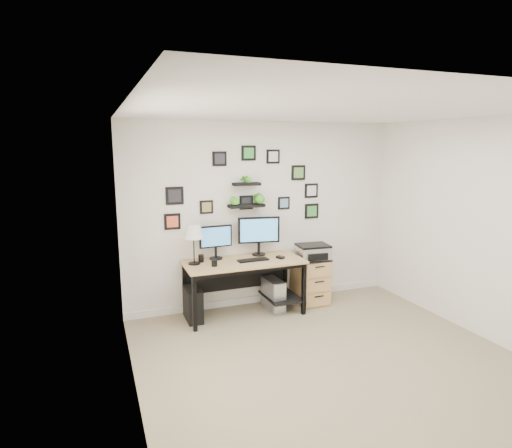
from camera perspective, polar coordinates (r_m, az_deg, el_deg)
name	(u,v)px	position (r m, az deg, el deg)	size (l,w,h in m)	color
room	(264,298)	(6.41, 1.09, -9.81)	(4.00, 4.00, 4.00)	tan
desk	(246,269)	(5.81, -1.40, -5.99)	(1.60, 0.70, 0.75)	tan
monitor_left	(216,240)	(5.77, -5.39, -2.09)	(0.45, 0.19, 0.46)	black
monitor_right	(259,233)	(5.94, 0.39, -1.16)	(0.58, 0.22, 0.54)	black
keyboard	(253,260)	(5.73, -0.40, -4.82)	(0.42, 0.13, 0.02)	black
mouse	(280,257)	(5.85, 3.26, -4.45)	(0.07, 0.11, 0.03)	black
table_lamp	(193,233)	(5.54, -8.34, -1.15)	(0.25, 0.25, 0.52)	black
mug	(214,263)	(5.50, -5.57, -5.19)	(0.08, 0.08, 0.09)	black
pen_cup	(201,258)	(5.71, -7.34, -4.56)	(0.08, 0.08, 0.10)	black
pc_tower_black	(193,304)	(5.77, -8.40, -10.53)	(0.19, 0.43, 0.43)	black
pc_tower_grey	(273,294)	(6.07, 2.33, -9.34)	(0.21, 0.44, 0.43)	gray
file_cabinet	(311,280)	(6.35, 7.28, -7.38)	(0.43, 0.53, 0.67)	tan
printer	(313,251)	(6.19, 7.61, -3.65)	(0.47, 0.39, 0.20)	silver
wall_decor	(248,191)	(5.90, -1.02, 4.42)	(2.29, 0.18, 1.09)	black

